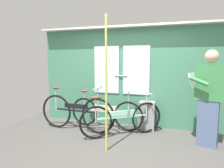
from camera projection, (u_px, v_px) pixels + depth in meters
name	position (u px, v px, depth m)	size (l,w,h in m)	color
ground_plane	(114.00, 149.00, 3.31)	(5.31, 4.18, 0.04)	#474442
train_door_wall	(130.00, 75.00, 4.38)	(4.31, 0.28, 2.26)	#427F60
bicycle_near_door	(105.00, 113.00, 4.25)	(1.71, 0.44, 0.86)	black
bicycle_leaning_behind	(76.00, 112.00, 4.11)	(1.77, 0.44, 0.96)	black
bicycle_by_pole	(122.00, 119.00, 3.81)	(1.45, 1.00, 0.86)	black
passenger_reading_newspaper	(209.00, 96.00, 3.29)	(0.62, 0.56, 1.68)	slate
trash_bin_by_wall	(147.00, 116.00, 4.16)	(0.33, 0.28, 0.62)	gray
handrail_pole	(106.00, 85.00, 3.09)	(0.04, 0.04, 2.22)	#C6C14C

